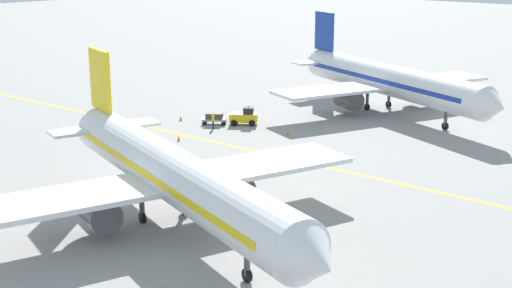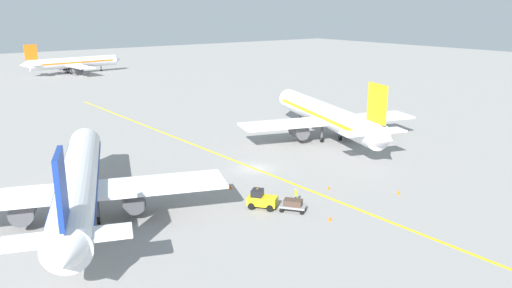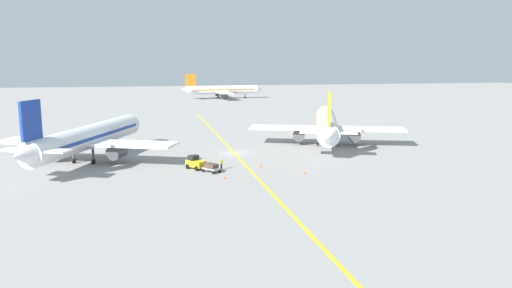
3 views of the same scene
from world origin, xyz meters
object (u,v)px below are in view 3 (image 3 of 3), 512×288
object	(u,v)px
traffic_cone_near_nose	(304,172)
airplane_distant_taxiing	(222,90)
baggage_cart_trailing	(211,167)
airplane_at_gate	(88,138)
airplane_adjacent_stand	(327,124)
traffic_cone_by_wingtip	(260,165)
traffic_cone_mid_apron	(224,177)
baggage_tug_white	(196,163)
ground_crew_worker	(221,163)
traffic_cone_far_edge	(196,158)

from	to	relation	value
traffic_cone_near_nose	airplane_distant_taxiing	bearing A→B (deg)	88.31
baggage_cart_trailing	traffic_cone_near_nose	distance (m)	12.92
airplane_at_gate	airplane_distant_taxiing	size ratio (longest dim) A/B	1.07
airplane_at_gate	airplane_adjacent_stand	size ratio (longest dim) A/B	0.99
traffic_cone_near_nose	traffic_cone_by_wingtip	world-z (taller)	same
airplane_distant_taxiing	traffic_cone_by_wingtip	distance (m)	121.89
airplane_distant_taxiing	traffic_cone_mid_apron	xyz separation A→B (m)	(-14.90, -127.79, -3.06)
baggage_tug_white	traffic_cone_by_wingtip	xyz separation A→B (m)	(9.38, -0.31, -0.63)
airplane_at_gate	traffic_cone_near_nose	size ratio (longest dim) A/B	62.30
airplane_adjacent_stand	traffic_cone_near_nose	distance (m)	24.82
baggage_tug_white	ground_crew_worker	xyz separation A→B (m)	(3.56, -1.24, 0.01)
airplane_at_gate	traffic_cone_by_wingtip	xyz separation A→B (m)	(25.25, -8.39, -3.43)
traffic_cone_near_nose	airplane_at_gate	bearing A→B (deg)	155.06
traffic_cone_mid_apron	traffic_cone_by_wingtip	xyz separation A→B (m)	(6.06, 6.26, 0.00)
ground_crew_worker	airplane_adjacent_stand	bearing A→B (deg)	39.02
airplane_at_gate	traffic_cone_far_edge	world-z (taller)	airplane_at_gate
baggage_cart_trailing	traffic_cone_mid_apron	xyz separation A→B (m)	(1.31, -3.96, -0.49)
traffic_cone_by_wingtip	airplane_at_gate	bearing A→B (deg)	161.61
airplane_adjacent_stand	baggage_cart_trailing	world-z (taller)	airplane_adjacent_stand
airplane_distant_taxiing	ground_crew_worker	size ratio (longest dim) A/B	19.04
baggage_tug_white	traffic_cone_far_edge	xyz separation A→B (m)	(0.49, 6.48, -0.63)
airplane_adjacent_stand	ground_crew_worker	xyz separation A→B (m)	(-21.48, -17.41, -2.80)
airplane_adjacent_stand	traffic_cone_mid_apron	xyz separation A→B (m)	(-21.72, -22.74, -3.43)
airplane_at_gate	airplane_adjacent_stand	world-z (taller)	same
traffic_cone_by_wingtip	traffic_cone_far_edge	world-z (taller)	same
traffic_cone_near_nose	traffic_cone_far_edge	distance (m)	18.75
airplane_distant_taxiing	traffic_cone_near_nose	distance (m)	127.33
airplane_at_gate	baggage_cart_trailing	distance (m)	21.04
baggage_tug_white	baggage_cart_trailing	distance (m)	3.30
ground_crew_worker	traffic_cone_mid_apron	size ratio (longest dim) A/B	3.05
traffic_cone_by_wingtip	traffic_cone_far_edge	bearing A→B (deg)	142.64
baggage_tug_white	traffic_cone_by_wingtip	size ratio (longest dim) A/B	5.99
traffic_cone_near_nose	traffic_cone_far_edge	world-z (taller)	same
baggage_tug_white	traffic_cone_mid_apron	xyz separation A→B (m)	(3.32, -6.57, -0.63)
traffic_cone_by_wingtip	traffic_cone_far_edge	xyz separation A→B (m)	(-8.89, 6.79, 0.00)
airplane_adjacent_stand	airplane_at_gate	bearing A→B (deg)	-168.82
airplane_at_gate	traffic_cone_by_wingtip	bearing A→B (deg)	-18.39
airplane_adjacent_stand	traffic_cone_mid_apron	bearing A→B (deg)	-133.69
airplane_at_gate	airplane_adjacent_stand	xyz separation A→B (m)	(40.91, 8.09, 0.00)
ground_crew_worker	traffic_cone_near_nose	bearing A→B (deg)	-23.68
baggage_cart_trailing	ground_crew_worker	distance (m)	2.08
traffic_cone_mid_apron	airplane_at_gate	bearing A→B (deg)	142.63
traffic_cone_near_nose	traffic_cone_mid_apron	size ratio (longest dim) A/B	1.00
airplane_distant_taxiing	traffic_cone_by_wingtip	world-z (taller)	airplane_distant_taxiing
airplane_adjacent_stand	baggage_tug_white	xyz separation A→B (m)	(-25.05, -16.17, -2.81)
airplane_distant_taxiing	traffic_cone_far_edge	world-z (taller)	airplane_distant_taxiing
airplane_at_gate	traffic_cone_far_edge	size ratio (longest dim) A/B	62.30
ground_crew_worker	traffic_cone_near_nose	xyz separation A→B (m)	(10.90, -4.78, -0.63)
traffic_cone_mid_apron	traffic_cone_far_edge	world-z (taller)	same
airplane_at_gate	airplane_distant_taxiing	bearing A→B (deg)	73.23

